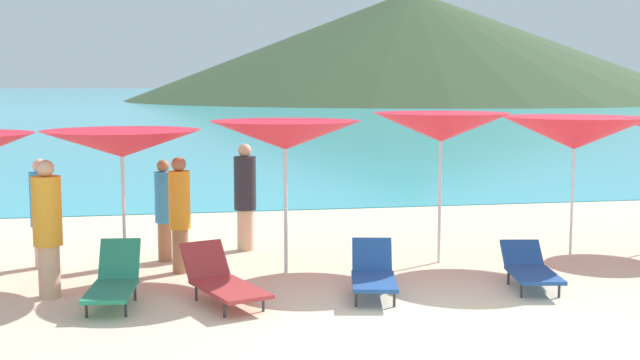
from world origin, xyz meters
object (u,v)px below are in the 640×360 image
lounge_chair_4 (222,280)px  beachgoer_2 (180,211)px  lounge_chair_0 (373,273)px  beachgoer_1 (48,226)px  umbrella_2 (285,135)px  beachgoer_3 (245,195)px  umbrella_1 (122,144)px  umbrella_4 (574,133)px  beachgoer_0 (164,207)px  umbrella_3 (441,127)px  lounge_chair_5 (530,268)px  beachgoer_4 (41,210)px  lounge_chair_2 (114,281)px

lounge_chair_4 → beachgoer_2: bearing=85.5°
lounge_chair_0 → beachgoer_2: beachgoer_2 is taller
beachgoer_1 → beachgoer_2: (1.74, 1.13, -0.04)m
lounge_chair_0 → beachgoer_2: 3.20m
umbrella_2 → beachgoer_3: size_ratio=1.34×
umbrella_1 → lounge_chair_0: bearing=-23.7°
umbrella_4 → beachgoer_2: umbrella_4 is taller
beachgoer_0 → beachgoer_1: (-1.51, -2.01, 0.09)m
lounge_chair_0 → beachgoer_3: beachgoer_3 is taller
umbrella_3 → lounge_chair_5: bearing=-68.5°
lounge_chair_4 → umbrella_1: bearing=113.0°
umbrella_1 → lounge_chair_0: (3.30, -1.45, -1.68)m
beachgoer_3 → lounge_chair_4: bearing=-177.9°
umbrella_4 → lounge_chair_4: (-5.66, -1.50, -1.76)m
lounge_chair_5 → beachgoer_2: (-4.77, 1.85, 0.65)m
umbrella_3 → beachgoer_4: 6.32m
lounge_chair_5 → beachgoer_4: beachgoer_4 is taller
beachgoer_0 → beachgoer_4: 1.86m
umbrella_1 → beachgoer_0: 1.81m
umbrella_4 → beachgoer_1: 8.02m
lounge_chair_0 → beachgoer_3: bearing=123.9°
lounge_chair_4 → beachgoer_4: 3.70m
lounge_chair_2 → beachgoer_2: 1.98m
umbrella_3 → beachgoer_4: (-6.14, 0.80, -1.26)m
lounge_chair_0 → beachgoer_2: (-2.51, 1.88, 0.62)m
umbrella_1 → beachgoer_1: umbrella_1 is taller
lounge_chair_5 → beachgoer_1: bearing=-176.4°
lounge_chair_5 → umbrella_3: bearing=121.4°
lounge_chair_5 → umbrella_2: bearing=164.3°
umbrella_2 → umbrella_4: bearing=-0.2°
lounge_chair_0 → beachgoer_4: (-4.60, 2.63, 0.58)m
umbrella_4 → beachgoer_0: umbrella_4 is taller
beachgoer_2 → umbrella_4: bearing=95.1°
umbrella_2 → lounge_chair_5: 3.99m
lounge_chair_4 → beachgoer_1: bearing=142.9°
beachgoer_0 → lounge_chair_4: bearing=-97.5°
umbrella_1 → umbrella_3: bearing=4.5°
beachgoer_0 → beachgoer_2: beachgoer_2 is taller
umbrella_1 → umbrella_4: size_ratio=0.98×
lounge_chair_0 → beachgoer_0: beachgoer_0 is taller
umbrella_3 → beachgoer_4: umbrella_3 is taller
lounge_chair_0 → beachgoer_4: beachgoer_4 is taller
umbrella_2 → beachgoer_1: umbrella_2 is taller
lounge_chair_0 → lounge_chair_4: (-2.00, 0.06, -0.02)m
umbrella_1 → beachgoer_3: size_ratio=1.25×
lounge_chair_2 → beachgoer_1: beachgoer_1 is taller
umbrella_4 → lounge_chair_5: umbrella_4 is taller
umbrella_2 → lounge_chair_2: 3.29m
beachgoer_4 → beachgoer_1: bearing=-163.8°
lounge_chair_5 → beachgoer_4: size_ratio=0.87×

